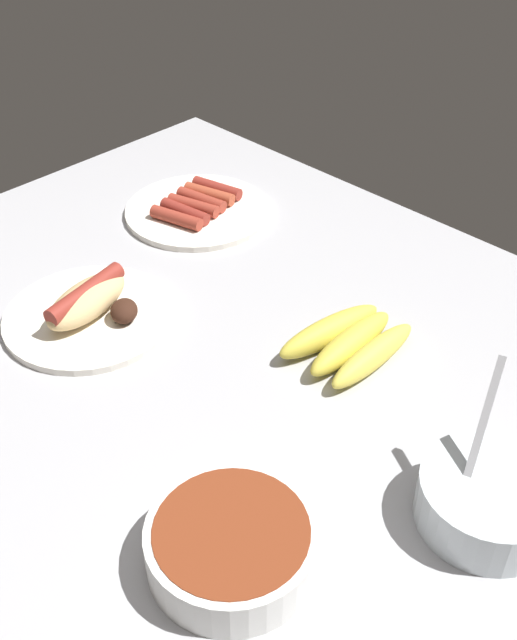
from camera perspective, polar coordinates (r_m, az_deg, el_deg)
name	(u,v)px	position (r cm, az deg, el deg)	size (l,w,h in cm)	color
ground_plane	(247,365)	(99.21, -0.89, -3.33)	(120.00, 90.00, 3.00)	#B2B2B7
banana_bunch	(350,342)	(98.09, 6.74, -1.63)	(11.58, 16.61, 3.87)	#E5D14C
plate_hotdog_assembled	(90,309)	(105.31, -12.37, 0.81)	(23.02, 23.02, 5.61)	white
bowl_chili	(232,544)	(75.79, -1.99, -16.19)	(16.51, 16.51, 4.82)	white
plate_sausages	(198,209)	(127.26, -4.52, 8.21)	(23.61, 23.61, 3.06)	white
bowl_coleslaw	(488,498)	(81.78, 16.62, -12.51)	(14.21, 14.21, 15.09)	silver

